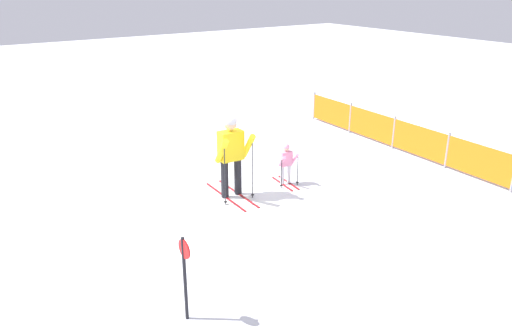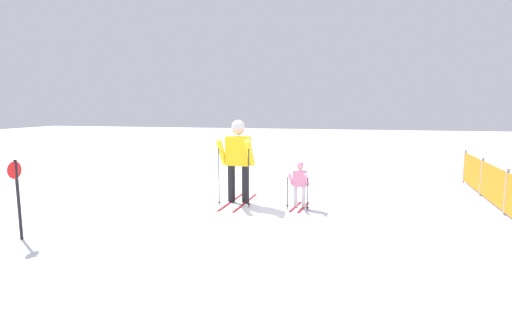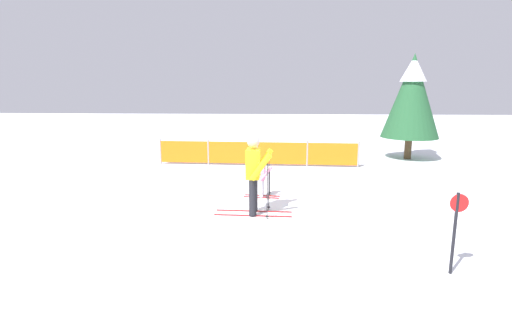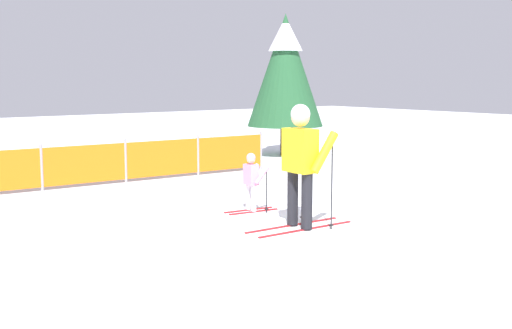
{
  "view_description": "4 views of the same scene",
  "coord_description": "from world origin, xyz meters",
  "px_view_note": "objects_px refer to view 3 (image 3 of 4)",
  "views": [
    {
      "loc": [
        8.65,
        -5.26,
        4.56
      ],
      "look_at": [
        0.34,
        0.42,
        0.72
      ],
      "focal_mm": 35.0,
      "sensor_mm": 36.0,
      "label": 1
    },
    {
      "loc": [
        8.47,
        2.35,
        2.13
      ],
      "look_at": [
        0.44,
        0.45,
        0.93
      ],
      "focal_mm": 28.0,
      "sensor_mm": 36.0,
      "label": 2
    },
    {
      "loc": [
        0.56,
        -8.67,
        2.9
      ],
      "look_at": [
        0.09,
        0.62,
        1.01
      ],
      "focal_mm": 28.0,
      "sensor_mm": 36.0,
      "label": 3
    },
    {
      "loc": [
        -6.16,
        -7.06,
        2.22
      ],
      "look_at": [
        -0.12,
        0.8,
        0.88
      ],
      "focal_mm": 45.0,
      "sensor_mm": 36.0,
      "label": 4
    }
  ],
  "objects_px": {
    "safety_fence": "(257,153)",
    "conifer_far": "(412,95)",
    "skier_child": "(262,176)",
    "trail_marker": "(456,224)",
    "skier_adult": "(254,167)"
  },
  "relations": [
    {
      "from": "skier_child",
      "to": "safety_fence",
      "type": "distance_m",
      "value": 4.04
    },
    {
      "from": "skier_child",
      "to": "trail_marker",
      "type": "bearing_deg",
      "value": -46.14
    },
    {
      "from": "conifer_far",
      "to": "skier_child",
      "type": "bearing_deg",
      "value": -134.14
    },
    {
      "from": "safety_fence",
      "to": "conifer_far",
      "type": "distance_m",
      "value": 6.38
    },
    {
      "from": "trail_marker",
      "to": "conifer_far",
      "type": "bearing_deg",
      "value": 76.13
    },
    {
      "from": "conifer_far",
      "to": "trail_marker",
      "type": "height_order",
      "value": "conifer_far"
    },
    {
      "from": "skier_adult",
      "to": "trail_marker",
      "type": "bearing_deg",
      "value": -38.35
    },
    {
      "from": "skier_adult",
      "to": "trail_marker",
      "type": "relative_size",
      "value": 1.42
    },
    {
      "from": "skier_child",
      "to": "safety_fence",
      "type": "relative_size",
      "value": 0.14
    },
    {
      "from": "safety_fence",
      "to": "conifer_far",
      "type": "relative_size",
      "value": 1.78
    },
    {
      "from": "trail_marker",
      "to": "safety_fence",
      "type": "bearing_deg",
      "value": 112.71
    },
    {
      "from": "skier_child",
      "to": "safety_fence",
      "type": "height_order",
      "value": "skier_child"
    },
    {
      "from": "skier_adult",
      "to": "conifer_far",
      "type": "distance_m",
      "value": 9.13
    },
    {
      "from": "skier_adult",
      "to": "conifer_far",
      "type": "relative_size",
      "value": 0.46
    },
    {
      "from": "safety_fence",
      "to": "trail_marker",
      "type": "relative_size",
      "value": 5.51
    }
  ]
}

